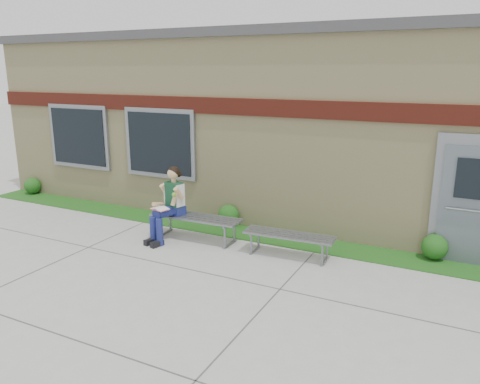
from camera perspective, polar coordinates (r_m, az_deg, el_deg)
The scene contains 9 objects.
ground at distance 7.51m, azimuth -3.82°, elevation -11.75°, with size 80.00×80.00×0.00m, color #9E9E99.
grass_strip at distance 9.65m, azimuth 4.03°, elevation -5.55°, with size 16.00×0.80×0.02m, color #144913.
school_building at distance 12.32m, azimuth 10.37°, elevation 8.67°, with size 16.20×6.22×4.20m.
bench_left at distance 9.47m, azimuth -5.40°, elevation -3.61°, with size 1.91×0.58×0.49m.
bench_right at distance 8.65m, azimuth 5.99°, elevation -5.74°, with size 1.70×0.56×0.44m.
girl at distance 9.44m, azimuth -8.65°, elevation -1.29°, with size 0.56×0.95×1.49m.
shrub_west at distance 14.12m, azimuth -23.96°, elevation 0.71°, with size 0.44×0.44×0.44m, color #144913.
shrub_mid at distance 10.26m, azimuth -1.42°, elevation -2.85°, with size 0.46×0.46×0.46m, color #144913.
shrub_east at distance 9.17m, azimuth 22.65°, elevation -6.18°, with size 0.46×0.46×0.46m, color #144913.
Camera 1 is at (3.45, -5.78, 3.33)m, focal length 35.00 mm.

